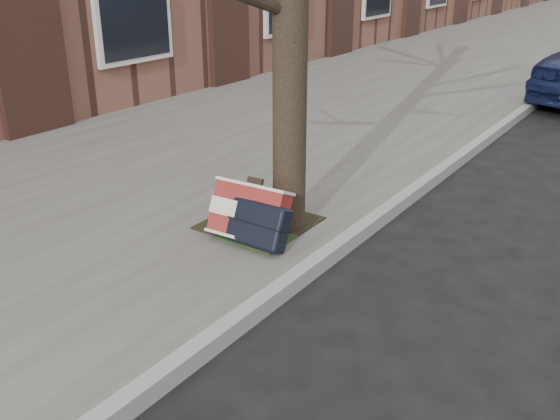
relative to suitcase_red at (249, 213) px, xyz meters
The scene contains 5 objects.
ground 2.10m from the suitcase_red, 25.30° to the right, with size 120.00×120.00×0.00m, color black.
near_sidewalk 14.24m from the suitcase_red, 97.39° to the left, with size 5.00×70.00×0.12m, color slate.
dirt_patch 0.42m from the suitcase_red, 112.51° to the left, with size 0.85×0.85×0.01m, color black.
suitcase_red is the anchor object (origin of this frame).
suitcase_navy 0.15m from the suitcase_red, 20.09° to the right, with size 0.51×0.16×0.36m, color black.
Camera 1 is at (0.96, -2.81, 2.33)m, focal length 40.00 mm.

